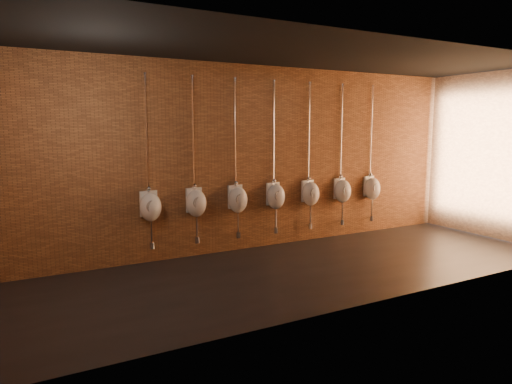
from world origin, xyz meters
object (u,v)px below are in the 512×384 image
urinal_2 (238,199)px  urinal_3 (276,196)px  urinal_1 (196,202)px  urinal_5 (342,190)px  urinal_0 (150,206)px  urinal_6 (372,188)px  urinal_4 (310,193)px

urinal_2 → urinal_3: (0.76, 0.00, 0.00)m
urinal_1 → urinal_3: bearing=0.0°
urinal_2 → urinal_5: same height
urinal_0 → urinal_6: bearing=0.0°
urinal_5 → urinal_6: same height
urinal_0 → urinal_6: size_ratio=1.00×
urinal_1 → urinal_5: 3.02m
urinal_6 → urinal_1: bearing=180.0°
urinal_3 → urinal_5: same height
urinal_3 → urinal_6: (2.27, 0.00, 0.00)m
urinal_3 → urinal_2: bearing=180.0°
urinal_2 → urinal_6: 3.02m
urinal_1 → urinal_3: same height
urinal_5 → urinal_6: 0.76m
urinal_3 → urinal_0: bearing=180.0°
urinal_1 → urinal_4: bearing=0.0°
urinal_6 → urinal_5: bearing=180.0°
urinal_2 → urinal_5: (2.27, 0.00, 0.00)m
urinal_1 → urinal_2: bearing=0.0°
urinal_2 → urinal_6: size_ratio=1.00×
urinal_0 → urinal_2: size_ratio=1.00×
urinal_0 → urinal_3: bearing=0.0°
urinal_2 → urinal_4: bearing=0.0°
urinal_1 → urinal_6: (3.78, 0.00, 0.00)m
urinal_2 → urinal_4: same height
urinal_6 → urinal_3: bearing=180.0°
urinal_3 → urinal_4: 0.76m
urinal_5 → urinal_3: bearing=180.0°
urinal_1 → urinal_4: same height
urinal_1 → urinal_0: bearing=180.0°
urinal_0 → urinal_6: same height
urinal_2 → urinal_3: same height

